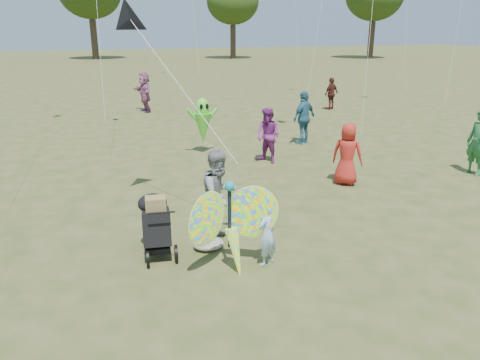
{
  "coord_description": "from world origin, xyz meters",
  "views": [
    {
      "loc": [
        -3.21,
        -6.12,
        3.79
      ],
      "look_at": [
        -0.2,
        1.5,
        1.1
      ],
      "focal_mm": 35.0,
      "sensor_mm": 36.0,
      "label": 1
    }
  ],
  "objects_px": {
    "crowd_j": "(145,92)",
    "butterfly_kite": "(232,227)",
    "alien_kite": "(203,123)",
    "crowd_a": "(347,154)",
    "crowd_f": "(478,143)",
    "jogging_stroller": "(156,222)",
    "child_girl": "(267,234)",
    "crowd_c": "(304,118)",
    "crowd_e": "(268,136)",
    "crowd_h": "(331,94)",
    "adult_man": "(220,195)"
  },
  "relations": [
    {
      "from": "crowd_e",
      "to": "crowd_j",
      "type": "xyz_separation_m",
      "value": [
        -1.72,
        9.89,
        0.12
      ]
    },
    {
      "from": "adult_man",
      "to": "crowd_j",
      "type": "distance_m",
      "value": 14.35
    },
    {
      "from": "crowd_a",
      "to": "crowd_h",
      "type": "height_order",
      "value": "crowd_a"
    },
    {
      "from": "adult_man",
      "to": "crowd_a",
      "type": "distance_m",
      "value": 4.43
    },
    {
      "from": "adult_man",
      "to": "crowd_f",
      "type": "distance_m",
      "value": 7.8
    },
    {
      "from": "crowd_j",
      "to": "butterfly_kite",
      "type": "height_order",
      "value": "crowd_j"
    },
    {
      "from": "crowd_e",
      "to": "alien_kite",
      "type": "bearing_deg",
      "value": -167.28
    },
    {
      "from": "jogging_stroller",
      "to": "alien_kite",
      "type": "xyz_separation_m",
      "value": [
        2.79,
        6.27,
        0.36
      ]
    },
    {
      "from": "crowd_a",
      "to": "alien_kite",
      "type": "bearing_deg",
      "value": -12.63
    },
    {
      "from": "crowd_c",
      "to": "crowd_f",
      "type": "bearing_deg",
      "value": 94.86
    },
    {
      "from": "crowd_j",
      "to": "alien_kite",
      "type": "relative_size",
      "value": 1.05
    },
    {
      "from": "crowd_h",
      "to": "child_girl",
      "type": "bearing_deg",
      "value": 34.73
    },
    {
      "from": "crowd_e",
      "to": "crowd_h",
      "type": "height_order",
      "value": "crowd_e"
    },
    {
      "from": "crowd_f",
      "to": "alien_kite",
      "type": "xyz_separation_m",
      "value": [
        -6.13,
        4.77,
        0.09
      ]
    },
    {
      "from": "child_girl",
      "to": "butterfly_kite",
      "type": "relative_size",
      "value": 0.63
    },
    {
      "from": "crowd_e",
      "to": "crowd_f",
      "type": "xyz_separation_m",
      "value": [
        4.68,
        -3.1,
        0.08
      ]
    },
    {
      "from": "child_girl",
      "to": "jogging_stroller",
      "type": "relative_size",
      "value": 1.0
    },
    {
      "from": "child_girl",
      "to": "crowd_h",
      "type": "bearing_deg",
      "value": -149.81
    },
    {
      "from": "crowd_j",
      "to": "butterfly_kite",
      "type": "relative_size",
      "value": 1.05
    },
    {
      "from": "butterfly_kite",
      "to": "crowd_a",
      "type": "bearing_deg",
      "value": 36.01
    },
    {
      "from": "crowd_a",
      "to": "child_girl",
      "type": "bearing_deg",
      "value": 87.83
    },
    {
      "from": "crowd_c",
      "to": "crowd_e",
      "type": "xyz_separation_m",
      "value": [
        -2.1,
        -1.68,
        -0.09
      ]
    },
    {
      "from": "jogging_stroller",
      "to": "adult_man",
      "type": "bearing_deg",
      "value": 19.08
    },
    {
      "from": "crowd_h",
      "to": "alien_kite",
      "type": "xyz_separation_m",
      "value": [
        -8.13,
        -5.62,
        0.22
      ]
    },
    {
      "from": "jogging_stroller",
      "to": "alien_kite",
      "type": "relative_size",
      "value": 0.63
    },
    {
      "from": "child_girl",
      "to": "jogging_stroller",
      "type": "height_order",
      "value": "child_girl"
    },
    {
      "from": "child_girl",
      "to": "crowd_a",
      "type": "relative_size",
      "value": 0.71
    },
    {
      "from": "crowd_h",
      "to": "alien_kite",
      "type": "bearing_deg",
      "value": 15.12
    },
    {
      "from": "crowd_f",
      "to": "jogging_stroller",
      "type": "distance_m",
      "value": 9.05
    },
    {
      "from": "crowd_f",
      "to": "crowd_h",
      "type": "relative_size",
      "value": 1.16
    },
    {
      "from": "child_girl",
      "to": "adult_man",
      "type": "bearing_deg",
      "value": -95.98
    },
    {
      "from": "crowd_e",
      "to": "crowd_f",
      "type": "relative_size",
      "value": 0.91
    },
    {
      "from": "crowd_a",
      "to": "crowd_h",
      "type": "relative_size",
      "value": 1.03
    },
    {
      "from": "crowd_h",
      "to": "crowd_j",
      "type": "xyz_separation_m",
      "value": [
        -8.41,
        2.6,
        0.16
      ]
    },
    {
      "from": "crowd_j",
      "to": "jogging_stroller",
      "type": "bearing_deg",
      "value": -19.04
    },
    {
      "from": "child_girl",
      "to": "jogging_stroller",
      "type": "bearing_deg",
      "value": -56.52
    },
    {
      "from": "crowd_j",
      "to": "butterfly_kite",
      "type": "bearing_deg",
      "value": -14.7
    },
    {
      "from": "child_girl",
      "to": "crowd_c",
      "type": "distance_m",
      "value": 8.71
    },
    {
      "from": "adult_man",
      "to": "alien_kite",
      "type": "height_order",
      "value": "alien_kite"
    },
    {
      "from": "crowd_j",
      "to": "alien_kite",
      "type": "xyz_separation_m",
      "value": [
        0.27,
        -8.22,
        0.06
      ]
    },
    {
      "from": "adult_man",
      "to": "alien_kite",
      "type": "xyz_separation_m",
      "value": [
        1.57,
        6.07,
        0.11
      ]
    },
    {
      "from": "child_girl",
      "to": "alien_kite",
      "type": "xyz_separation_m",
      "value": [
        1.17,
        7.3,
        0.42
      ]
    },
    {
      "from": "crowd_h",
      "to": "butterfly_kite",
      "type": "distance_m",
      "value": 16.25
    },
    {
      "from": "crowd_c",
      "to": "crowd_j",
      "type": "height_order",
      "value": "crowd_j"
    },
    {
      "from": "crowd_e",
      "to": "crowd_f",
      "type": "bearing_deg",
      "value": 28.13
    },
    {
      "from": "butterfly_kite",
      "to": "alien_kite",
      "type": "bearing_deg",
      "value": 76.29
    },
    {
      "from": "adult_man",
      "to": "crowd_c",
      "type": "xyz_separation_m",
      "value": [
        5.12,
        6.09,
        0.03
      ]
    },
    {
      "from": "crowd_a",
      "to": "crowd_h",
      "type": "xyz_separation_m",
      "value": [
        5.69,
        9.82,
        -0.02
      ]
    },
    {
      "from": "adult_man",
      "to": "crowd_a",
      "type": "bearing_deg",
      "value": -0.86
    },
    {
      "from": "crowd_j",
      "to": "jogging_stroller",
      "type": "height_order",
      "value": "crowd_j"
    }
  ]
}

